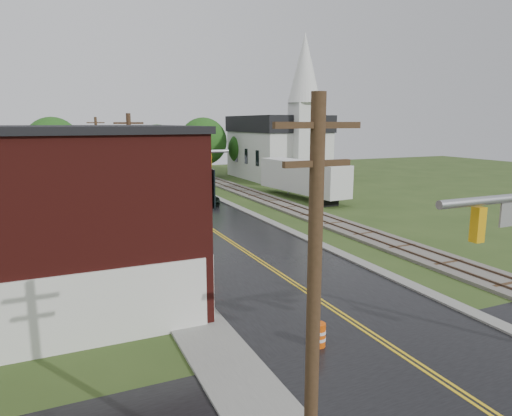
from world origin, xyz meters
TOP-DOWN VIEW (x-y plane):
  - main_road at (0.00, 30.00)m, footprint 10.00×90.00m
  - cross_road at (0.00, 2.00)m, footprint 60.00×9.00m
  - curb_right at (5.40, 35.00)m, footprint 0.80×70.00m
  - sidewalk_left at (-6.20, 25.00)m, footprint 2.40×50.00m
  - brick_building at (-12.48, 15.00)m, footprint 14.30×10.30m
  - yellow_house at (-11.00, 26.00)m, footprint 8.00×7.00m
  - darkred_building at (-10.00, 35.00)m, footprint 7.00×6.00m
  - church at (20.00, 53.74)m, footprint 10.40×18.40m
  - railroad at (10.00, 35.00)m, footprint 3.20×80.00m
  - traffic_signal_far at (-3.47, 27.00)m, footprint 7.34×0.43m
  - utility_pole_a at (-6.80, 0.00)m, footprint 1.80×0.28m
  - utility_pole_b at (-6.80, 22.00)m, footprint 1.80×0.28m
  - utility_pole_c at (-6.80, 44.00)m, footprint 1.80×0.28m
  - tree_left_c at (-13.85, 39.90)m, footprint 6.00×6.00m
  - tree_left_e at (-8.85, 45.90)m, footprint 6.40×6.40m
  - suv_dark at (3.12, 37.83)m, footprint 2.77×5.06m
  - sedan_silver at (1.14, 35.53)m, footprint 2.08×4.74m
  - pickup_white at (-4.80, 17.24)m, footprint 2.00×4.72m
  - semi_trailer at (14.17, 36.81)m, footprint 4.22×13.67m
  - construction_barrel at (-2.50, 6.54)m, footprint 0.64×0.64m

SIDE VIEW (x-z plane):
  - main_road at x=0.00m, z-range -0.01..0.01m
  - cross_road at x=0.00m, z-range -0.01..0.01m
  - curb_right at x=5.40m, z-range -0.06..0.06m
  - sidewalk_left at x=-6.20m, z-range -0.06..0.06m
  - railroad at x=10.00m, z-range -0.04..0.26m
  - construction_barrel at x=-2.50m, z-range 0.00..0.95m
  - suv_dark at x=3.12m, z-range 0.00..1.34m
  - pickup_white at x=-4.80m, z-range 0.00..1.36m
  - sedan_silver at x=1.14m, z-range 0.00..1.51m
  - darkred_building at x=-10.00m, z-range 0.00..4.40m
  - semi_trailer at x=14.17m, z-range 0.37..4.53m
  - yellow_house at x=-11.00m, z-range 0.00..6.40m
  - brick_building at x=-12.48m, z-range 0.00..8.30m
  - tree_left_c at x=-13.85m, z-range 0.69..8.34m
  - utility_pole_a at x=-6.80m, z-range 0.22..9.22m
  - utility_pole_b at x=-6.80m, z-range 0.22..9.22m
  - utility_pole_c at x=-6.80m, z-range 0.22..9.22m
  - tree_left_e at x=-8.85m, z-range 0.73..8.89m
  - traffic_signal_far at x=-3.47m, z-range 1.37..8.57m
  - church at x=20.00m, z-range -4.17..15.83m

